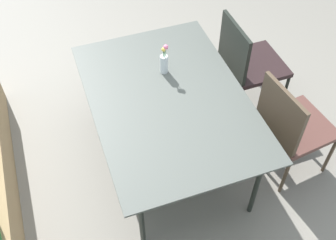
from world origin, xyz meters
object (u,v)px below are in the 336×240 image
at_px(dining_table, 168,102).
at_px(chair_near_right, 247,61).
at_px(chair_near_left, 291,124).
at_px(flower_vase, 164,61).

relative_size(dining_table, chair_near_right, 1.70).
xyz_separation_m(chair_near_right, chair_near_left, (-0.74, 0.00, -0.02)).
relative_size(dining_table, chair_near_left, 1.74).
height_order(chair_near_left, flower_vase, flower_vase).
height_order(dining_table, chair_near_right, chair_near_right).
height_order(dining_table, flower_vase, flower_vase).
xyz_separation_m(dining_table, chair_near_right, (0.36, -0.85, -0.15)).
xyz_separation_m(chair_near_right, flower_vase, (-0.09, 0.78, 0.29)).
bearing_deg(dining_table, chair_near_left, -113.82).
relative_size(chair_near_right, flower_vase, 3.76).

